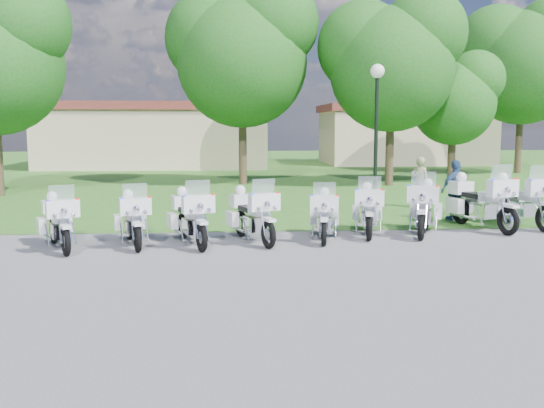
{
  "coord_description": "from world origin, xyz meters",
  "views": [
    {
      "loc": [
        -1.3,
        -12.22,
        2.71
      ],
      "look_at": [
        -0.35,
        1.2,
        0.95
      ],
      "focal_mm": 40.0,
      "sensor_mm": 36.0,
      "label": 1
    }
  ],
  "objects": [
    {
      "name": "motorcycle_8",
      "position": [
        6.51,
        3.46,
        0.71
      ],
      "size": [
        1.1,
        2.5,
        1.69
      ],
      "rotation": [
        0.0,
        0.0,
        3.32
      ],
      "color": "black",
      "rests_on": "ground"
    },
    {
      "name": "motorcycle_0",
      "position": [
        -5.07,
        1.21,
        0.62
      ],
      "size": [
        1.28,
        2.05,
        1.47
      ],
      "rotation": [
        0.0,
        0.0,
        3.57
      ],
      "color": "black",
      "rests_on": "ground"
    },
    {
      "name": "motorcycle_7",
      "position": [
        5.26,
        3.11,
        0.73
      ],
      "size": [
        1.29,
        2.54,
        1.74
      ],
      "rotation": [
        0.0,
        0.0,
        3.41
      ],
      "color": "black",
      "rests_on": "ground"
    },
    {
      "name": "ground",
      "position": [
        0.0,
        0.0,
        0.0
      ],
      "size": [
        100.0,
        100.0,
        0.0
      ],
      "primitive_type": "plane",
      "color": "#535358",
      "rests_on": "ground"
    },
    {
      "name": "motorcycle_1",
      "position": [
        -3.51,
        1.54,
        0.61
      ],
      "size": [
        1.09,
        2.14,
        1.47
      ],
      "rotation": [
        0.0,
        0.0,
        3.41
      ],
      "color": "black",
      "rests_on": "ground"
    },
    {
      "name": "motorcycle_4",
      "position": [
        0.96,
        1.94,
        0.6
      ],
      "size": [
        0.91,
        2.12,
        1.43
      ],
      "rotation": [
        0.0,
        0.0,
        2.98
      ],
      "color": "black",
      "rests_on": "ground"
    },
    {
      "name": "lamp_post",
      "position": [
        3.31,
        6.6,
        3.42
      ],
      "size": [
        0.44,
        0.44,
        4.58
      ],
      "color": "black",
      "rests_on": "ground"
    },
    {
      "name": "tree_3",
      "position": [
        9.37,
        16.36,
        4.1
      ],
      "size": [
        4.65,
        3.97,
        6.2
      ],
      "color": "#38281C",
      "rests_on": "ground"
    },
    {
      "name": "motorcycle_5",
      "position": [
        2.14,
        2.51,
        0.63
      ],
      "size": [
        1.0,
        2.24,
        1.51
      ],
      "rotation": [
        0.0,
        0.0,
        2.95
      ],
      "color": "black",
      "rests_on": "ground"
    },
    {
      "name": "motorcycle_3",
      "position": [
        -0.78,
        1.76,
        0.64
      ],
      "size": [
        1.25,
        2.18,
        1.53
      ],
      "rotation": [
        0.0,
        0.0,
        3.5
      ],
      "color": "black",
      "rests_on": "ground"
    },
    {
      "name": "tree_2",
      "position": [
        5.82,
        14.53,
        5.64
      ],
      "size": [
        6.39,
        5.45,
        8.52
      ],
      "color": "#38281C",
      "rests_on": "ground"
    },
    {
      "name": "tree_4",
      "position": [
        14.9,
        20.93,
        6.42
      ],
      "size": [
        7.28,
        6.21,
        9.7
      ],
      "color": "#38281C",
      "rests_on": "ground"
    },
    {
      "name": "grass_lawn",
      "position": [
        0.0,
        27.0,
        0.0
      ],
      "size": [
        100.0,
        48.0,
        0.01
      ],
      "primitive_type": "cube",
      "color": "#2A5E1D",
      "rests_on": "ground"
    },
    {
      "name": "motorcycle_6",
      "position": [
        3.58,
        2.48,
        0.68
      ],
      "size": [
        1.36,
        2.29,
        1.62
      ],
      "rotation": [
        0.0,
        0.0,
        2.76
      ],
      "color": "black",
      "rests_on": "ground"
    },
    {
      "name": "building_east",
      "position": [
        11.0,
        30.0,
        2.07
      ],
      "size": [
        11.44,
        7.28,
        4.1
      ],
      "color": "#C6AF8F",
      "rests_on": "ground"
    },
    {
      "name": "building_west",
      "position": [
        -6.0,
        28.0,
        2.07
      ],
      "size": [
        14.56,
        8.32,
        4.1
      ],
      "color": "#C6AF8F",
      "rests_on": "ground"
    },
    {
      "name": "motorcycle_2",
      "position": [
        -2.2,
        1.51,
        0.64
      ],
      "size": [
        1.2,
        2.21,
        1.54
      ],
      "rotation": [
        0.0,
        0.0,
        3.46
      ],
      "color": "black",
      "rests_on": "ground"
    },
    {
      "name": "tree_1",
      "position": [
        -0.73,
        15.64,
        6.07
      ],
      "size": [
        6.88,
        5.87,
        9.18
      ],
      "color": "#38281C",
      "rests_on": "ground"
    },
    {
      "name": "bystander_a",
      "position": [
        4.97,
        7.22,
        0.83
      ],
      "size": [
        0.71,
        0.71,
        1.66
      ],
      "primitive_type": "imported",
      "rotation": [
        0.0,
        0.0,
        2.36
      ],
      "color": "#918F62",
      "rests_on": "ground"
    },
    {
      "name": "bystander_c",
      "position": [
        5.14,
        4.5,
        0.86
      ],
      "size": [
        1.09,
        0.74,
        1.72
      ],
      "primitive_type": "imported",
      "rotation": [
        0.0,
        0.0,
        3.49
      ],
      "color": "#375485",
      "rests_on": "ground"
    }
  ]
}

